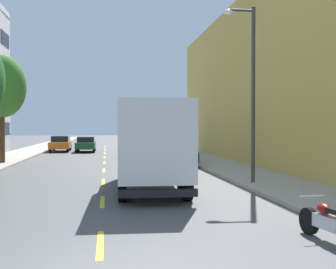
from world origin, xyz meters
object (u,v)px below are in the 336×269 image
Objects in this scene: street_lamp at (250,82)px; parked_suv_teal at (157,144)px; parked_wagon_white at (148,143)px; parked_motorcycle at (329,223)px; parked_hatchback_navy at (135,138)px; street_tree_third at (2,87)px; delivery_box_truck at (150,141)px; moving_forest_sedan at (86,144)px; parked_wagon_orange at (61,143)px; parked_wagon_black at (177,153)px.

parked_suv_teal is (-1.68, 17.84, -3.29)m from street_lamp.
parked_wagon_white reaches higher than parked_motorcycle.
parked_wagon_white is (0.03, -18.49, 0.05)m from parked_hatchback_navy.
parked_suv_teal is (0.07, -25.79, 0.23)m from parked_hatchback_navy.
street_tree_third is at bearing 119.22° from parked_motorcycle.
delivery_box_truck is 25.55m from moving_forest_sedan.
street_tree_third reaches higher than parked_wagon_orange.
street_lamp is 18.22m from parked_suv_teal.
parked_hatchback_navy is (10.61, 32.17, -4.19)m from street_tree_third.
parked_suv_teal is 8.69m from parked_wagon_black.
street_tree_third reaches higher than parked_suv_teal.
parked_motorcycle is (0.48, -26.32, -0.58)m from parked_suv_teal.
parked_motorcycle is (2.96, -7.86, -1.47)m from delivery_box_truck.
parked_wagon_black is at bearing -89.07° from parked_wagon_white.
parked_wagon_black is (0.29, -34.48, 0.05)m from parked_hatchback_navy.
street_tree_third reaches higher than parked_motorcycle.
street_lamp reaches higher than parked_wagon_orange.
delivery_box_truck is 3.78× the size of parked_motorcycle.
parked_hatchback_navy is at bearing 90.15° from parked_suv_teal.
parked_hatchback_navy is 18.49m from parked_wagon_white.
parked_hatchback_navy is at bearing 72.43° from moving_forest_sedan.
delivery_box_truck is 25.90m from parked_wagon_white.
street_tree_third is 1.44× the size of parked_wagon_white.
parked_suv_teal reaches higher than moving_forest_sedan.
parked_wagon_orange is at bearing 157.40° from moving_forest_sedan.
parked_hatchback_navy is at bearing 64.74° from parked_wagon_orange.
street_tree_third is 14.97m from parked_wagon_orange.
delivery_box_truck reaches higher than parked_wagon_white.
street_lamp is 1.48× the size of parked_suv_teal.
parked_wagon_black is at bearing -88.56° from parked_suv_teal.
street_tree_third is 0.88× the size of delivery_box_truck.
parked_hatchback_navy and parked_wagon_orange have the same top height.
street_lamp is at bearing 81.91° from parked_motorcycle.
parked_wagon_orange is at bearing 111.69° from street_lamp.
parked_wagon_white is 6.05m from moving_forest_sedan.
moving_forest_sedan is (-3.59, 25.28, -1.13)m from delivery_box_truck.
parked_wagon_white is 0.98× the size of parked_suv_teal.
parked_wagon_orange is 2.30× the size of parked_motorcycle.
parked_wagon_black is (2.70, 9.77, -1.08)m from delivery_box_truck.
parked_suv_teal reaches higher than parked_wagon_orange.
parked_hatchback_navy is at bearing 92.30° from street_lamp.
parked_wagon_black is at bearing -67.92° from moving_forest_sedan.
parked_motorcycle is (9.01, -34.16, -0.39)m from parked_wagon_orange.
parked_wagon_orange is (-6.05, 26.30, -1.08)m from delivery_box_truck.
parked_suv_teal is (8.53, -7.84, 0.18)m from parked_wagon_orange.
delivery_box_truck is at bearing -105.44° from parked_wagon_black.
street_lamp is at bearing -86.08° from parked_wagon_white.
parked_wagon_black is (8.75, -16.53, 0.00)m from parked_wagon_orange.
street_tree_third is 14.91m from delivery_box_truck.
street_lamp is at bearing 8.45° from delivery_box_truck.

